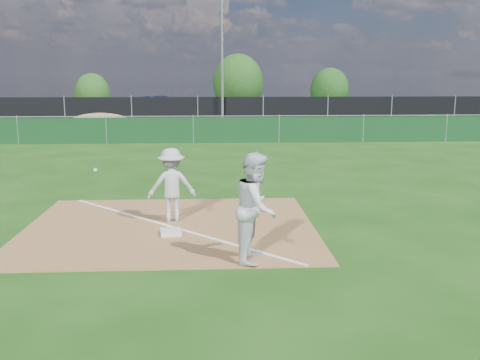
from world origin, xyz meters
name	(u,v)px	position (x,y,z in m)	size (l,w,h in m)	color
ground	(189,160)	(0.00, 10.00, 0.00)	(90.00, 90.00, 0.00)	#17410E
infield_dirt	(170,227)	(0.00, 1.00, 0.01)	(6.00, 5.00, 0.02)	brown
foul_line	(170,226)	(0.00, 1.00, 0.03)	(0.08, 7.00, 0.01)	white
green_fence	(193,130)	(0.00, 15.00, 0.60)	(44.00, 0.05, 1.20)	black
dirt_mound	(100,124)	(-5.00, 18.50, 0.58)	(3.38, 2.60, 1.17)	olive
black_fence	(198,112)	(0.00, 23.00, 0.90)	(46.00, 0.04, 1.80)	black
parking_lot	(200,120)	(0.00, 28.00, 0.01)	(46.00, 9.00, 0.01)	black
light_pole	(222,60)	(1.50, 22.70, 4.00)	(0.16, 0.16, 8.00)	slate
first_base	(171,232)	(0.05, 0.46, 0.06)	(0.40, 0.40, 0.08)	silver
play_at_first	(172,185)	(0.01, 1.47, 0.81)	(2.22, 0.74, 1.59)	silver
runner	(256,207)	(1.64, -1.09, 0.94)	(0.92, 0.71, 1.88)	silver
car_left	(118,108)	(-5.69, 28.06, 0.85)	(1.98, 4.92, 1.68)	#96999D
car_mid	(161,108)	(-2.60, 27.21, 0.85)	(1.78, 5.09, 1.68)	black
car_right	(266,112)	(4.54, 26.90, 0.63)	(1.74, 4.29, 1.24)	black
tree_left	(92,93)	(-8.69, 33.79, 1.67)	(2.74, 2.74, 3.25)	#382316
tree_mid	(238,83)	(2.95, 33.27, 2.46)	(4.02, 4.02, 4.77)	#382316
tree_right	(330,90)	(10.38, 33.58, 1.89)	(3.10, 3.10, 3.68)	#382316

